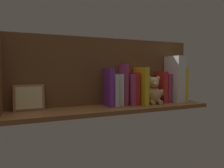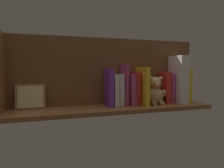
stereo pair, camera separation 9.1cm
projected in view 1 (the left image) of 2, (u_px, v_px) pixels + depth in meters
ground_plane at (112, 109)px, 112.01cm from camera, size 115.04×24.01×2.20cm
shelf_back_panel at (106, 71)px, 119.54cm from camera, size 115.04×1.50×39.07cm
book_0 at (180, 85)px, 131.48cm from camera, size 2.32×13.33×21.34cm
dictionary_thick_white at (174, 79)px, 128.87cm from camera, size 5.85×14.25×29.13cm
book_1 at (166, 88)px, 129.63cm from camera, size 2.72×9.62×17.93cm
book_2 at (161, 87)px, 128.07cm from camera, size 3.01×10.02×19.29cm
teddy_bear at (154, 91)px, 122.61cm from camera, size 13.21×11.79×16.56cm
book_3 at (141, 86)px, 119.60cm from camera, size 2.58×14.66×22.01cm
book_4 at (134, 88)px, 120.58cm from camera, size 2.61×10.02×18.95cm
book_5 at (129, 89)px, 118.68cm from camera, size 3.40×11.30×17.99cm
book_6 at (123, 84)px, 118.03cm from camera, size 2.51×9.48×23.75cm
book_7 at (119, 90)px, 116.88cm from camera, size 2.61×9.79×18.04cm
book_8 at (114, 90)px, 115.13cm from camera, size 2.61×10.86×17.60cm
book_9 at (108, 87)px, 113.49cm from camera, size 2.67×11.36×21.18cm
picture_frame_leaning at (29, 98)px, 101.12cm from camera, size 14.74×3.96×13.23cm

